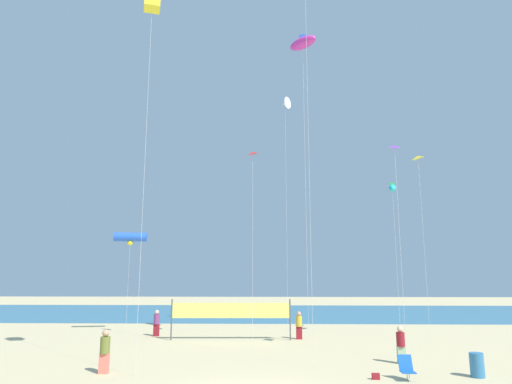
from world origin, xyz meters
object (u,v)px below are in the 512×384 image
object	(u,v)px
beachgoer_maroon_shirt	(401,343)
kite_violet_diamond	(395,150)
beachgoer_mustard_shirt	(299,324)
kite_cyan_inflatable	(392,188)
volleyball_net	(231,312)
kite_red_diamond	(252,156)
kite_magenta_inflatable	(303,43)
kite_yellow_diamond	(418,159)
folding_beach_chair	(407,367)
beachgoer_olive_shirt	(105,350)
beachgoer_plum_shirt	(157,322)
trash_barrel	(477,365)
kite_blue_tube	(130,237)
beach_handbag	(376,376)
kite_white_delta	(285,104)

from	to	relation	value
beachgoer_maroon_shirt	kite_violet_diamond	size ratio (longest dim) A/B	0.16
beachgoer_mustard_shirt	kite_cyan_inflatable	world-z (taller)	kite_cyan_inflatable
volleyball_net	kite_red_diamond	bearing A→B (deg)	-43.69
kite_cyan_inflatable	kite_magenta_inflatable	xyz separation A→B (m)	(-6.24, -4.43, 8.28)
kite_yellow_diamond	kite_cyan_inflatable	bearing A→B (deg)	108.29
kite_magenta_inflatable	kite_violet_diamond	distance (m)	9.54
beachgoer_maroon_shirt	kite_red_diamond	xyz separation A→B (m)	(-6.86, 5.44, 10.16)
folding_beach_chair	kite_cyan_inflatable	size ratio (longest dim) A/B	0.09
beachgoer_olive_shirt	kite_violet_diamond	size ratio (longest dim) A/B	0.16
beachgoer_plum_shirt	trash_barrel	distance (m)	18.71
folding_beach_chair	kite_violet_diamond	xyz separation A→B (m)	(1.21, 4.01, 9.60)
folding_beach_chair	trash_barrel	xyz separation A→B (m)	(2.87, 0.53, -0.01)
kite_magenta_inflatable	beachgoer_maroon_shirt	bearing A→B (deg)	-49.60
beachgoer_olive_shirt	kite_yellow_diamond	xyz separation A→B (m)	(15.95, 8.42, 10.04)
trash_barrel	kite_blue_tube	distance (m)	22.14
volleyball_net	beach_handbag	world-z (taller)	volleyball_net
beachgoer_plum_shirt	kite_cyan_inflatable	xyz separation A→B (m)	(15.59, 0.54, 8.73)
beachgoer_maroon_shirt	kite_yellow_diamond	distance (m)	12.27
kite_white_delta	trash_barrel	bearing A→B (deg)	-64.86
beach_handbag	kite_violet_diamond	world-z (taller)	kite_violet_diamond
beach_handbag	kite_cyan_inflatable	bearing A→B (deg)	69.73
trash_barrel	kite_white_delta	size ratio (longest dim) A/B	0.05
kite_yellow_diamond	beachgoer_plum_shirt	bearing A→B (deg)	172.47
beachgoer_maroon_shirt	kite_magenta_inflatable	xyz separation A→B (m)	(-3.73, 4.39, 17.02)
beachgoer_olive_shirt	folding_beach_chair	size ratio (longest dim) A/B	1.93
kite_yellow_diamond	kite_white_delta	bearing A→B (deg)	144.49
beachgoer_olive_shirt	kite_magenta_inflatable	xyz separation A→B (m)	(8.81, 6.72, 16.97)
kite_violet_diamond	volleyball_net	bearing A→B (deg)	146.40
kite_white_delta	kite_blue_tube	size ratio (longest dim) A/B	2.59
kite_magenta_inflatable	kite_violet_diamond	size ratio (longest dim) A/B	1.78
beachgoer_mustard_shirt	beachgoer_olive_shirt	distance (m)	12.77
beachgoer_mustard_shirt	beachgoer_maroon_shirt	distance (m)	8.28
beachgoer_maroon_shirt	beachgoer_plum_shirt	bearing A→B (deg)	-32.43
kite_white_delta	kite_red_diamond	size ratio (longest dim) A/B	1.53
beachgoer_mustard_shirt	kite_blue_tube	world-z (taller)	kite_blue_tube
beachgoer_olive_shirt	trash_barrel	bearing A→B (deg)	-70.93
beachgoer_mustard_shirt	kite_magenta_inflatable	xyz separation A→B (m)	(0.33, -2.83, 17.00)
trash_barrel	kite_cyan_inflatable	bearing A→B (deg)	88.29
kite_red_diamond	kite_cyan_inflatable	size ratio (longest dim) A/B	1.13
beach_handbag	folding_beach_chair	bearing A→B (deg)	-3.67
kite_cyan_inflatable	volleyball_net	bearing A→B (deg)	-168.88
volleyball_net	kite_blue_tube	world-z (taller)	kite_blue_tube
kite_blue_tube	kite_cyan_inflatable	world-z (taller)	kite_cyan_inflatable
folding_beach_chair	trash_barrel	distance (m)	2.92
folding_beach_chair	trash_barrel	size ratio (longest dim) A/B	0.98
beachgoer_olive_shirt	kite_magenta_inflatable	distance (m)	20.26
kite_cyan_inflatable	kite_yellow_diamond	bearing A→B (deg)	-71.71
beachgoer_maroon_shirt	kite_cyan_inflatable	world-z (taller)	kite_cyan_inflatable
kite_red_diamond	beachgoer_olive_shirt	bearing A→B (deg)	-126.19
beachgoer_maroon_shirt	kite_yellow_diamond	bearing A→B (deg)	-119.33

